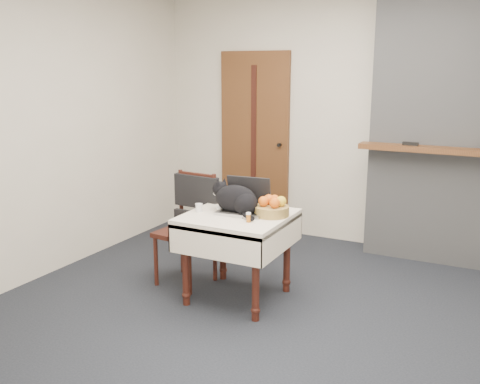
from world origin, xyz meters
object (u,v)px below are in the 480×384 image
object	(u,v)px
cream_jar	(199,208)
fruit_basket	(272,208)
laptop	(245,204)
pill_bottle	(248,217)
side_table	(238,228)
chair	(192,213)
cat	(237,200)
door	(255,143)

from	to	relation	value
cream_jar	fruit_basket	xyz separation A→B (m)	(0.56, 0.16, 0.03)
laptop	pill_bottle	world-z (taller)	laptop
pill_bottle	side_table	bearing A→B (deg)	136.92
fruit_basket	chair	world-z (taller)	chair
cream_jar	pill_bottle	world-z (taller)	pill_bottle
cream_jar	fruit_basket	size ratio (longest dim) A/B	0.24
cream_jar	chair	bearing A→B (deg)	132.70
cream_jar	side_table	bearing A→B (deg)	12.50
cream_jar	chair	size ratio (longest dim) A/B	0.07
laptop	cat	xyz separation A→B (m)	(-0.04, -0.06, 0.04)
door	pill_bottle	world-z (taller)	door
door	pill_bottle	xyz separation A→B (m)	(0.89, -1.98, -0.26)
laptop	cream_jar	size ratio (longest dim) A/B	5.99
door	side_table	world-z (taller)	door
door	cat	world-z (taller)	door
chair	door	bearing A→B (deg)	102.09
side_table	pill_bottle	bearing A→B (deg)	-43.08
cream_jar	fruit_basket	world-z (taller)	fruit_basket
laptop	fruit_basket	world-z (taller)	laptop
door	pill_bottle	size ratio (longest dim) A/B	27.05
cat	fruit_basket	world-z (taller)	cat
side_table	chair	distance (m)	0.56
side_table	door	bearing A→B (deg)	111.62
side_table	cream_jar	distance (m)	0.35
side_table	cat	size ratio (longest dim) A/B	1.60
fruit_basket	side_table	bearing A→B (deg)	-160.38
laptop	pill_bottle	distance (m)	0.30
cat	chair	distance (m)	0.57
door	cream_jar	distance (m)	1.95
laptop	pill_bottle	size ratio (longest dim) A/B	5.24
laptop	cream_jar	world-z (taller)	laptop
side_table	fruit_basket	size ratio (longest dim) A/B	2.87
door	laptop	distance (m)	1.89
cream_jar	chair	xyz separation A→B (m)	(-0.22, 0.24, -0.13)
laptop	cat	world-z (taller)	laptop
cream_jar	fruit_basket	bearing A→B (deg)	15.74
laptop	pill_bottle	xyz separation A→B (m)	(0.16, -0.25, -0.03)
pill_bottle	chair	distance (m)	0.79
cat	cream_jar	size ratio (longest dim) A/B	7.54
cat	fruit_basket	bearing A→B (deg)	28.85
door	chair	xyz separation A→B (m)	(0.19, -1.65, -0.39)
door	laptop	size ratio (longest dim) A/B	5.16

